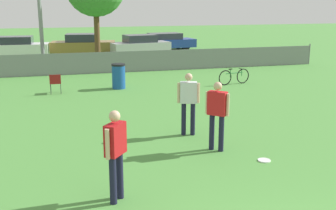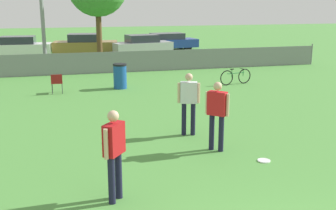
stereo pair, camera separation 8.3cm
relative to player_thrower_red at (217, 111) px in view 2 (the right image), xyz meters
The scene contains 12 objects.
fence_backline 12.58m from the player_thrower_red, 93.12° to the left, with size 23.48×0.07×1.21m.
player_thrower_red is the anchor object (origin of this frame).
player_receiver_white 1.41m from the player_thrower_red, 101.33° to the left, with size 0.59×0.35×1.74m.
player_defender_red 3.49m from the player_thrower_red, 143.73° to the right, with size 0.46×0.50×1.74m.
frisbee_disc 1.63m from the player_thrower_red, 50.78° to the right, with size 0.30×0.30×0.03m.
folding_chair_sideline 8.83m from the player_thrower_red, 114.90° to the left, with size 0.45×0.45×0.80m.
bicycle_sideline 8.90m from the player_thrower_red, 62.77° to the left, with size 1.62×0.49×0.72m.
trash_bin 8.44m from the player_thrower_red, 97.43° to the left, with size 0.59×0.59×1.06m.
parked_car_white 21.89m from the player_thrower_red, 106.03° to the left, with size 4.40×2.06×1.36m.
parked_car_tan 21.10m from the player_thrower_red, 94.19° to the left, with size 4.66×2.48×1.44m.
parked_car_silver 19.86m from the player_thrower_red, 83.45° to the left, with size 4.29×2.32×1.39m.
parked_car_blue 22.62m from the player_thrower_red, 77.94° to the left, with size 4.75×2.24×1.30m.
Camera 2 is at (-3.09, -3.83, 3.60)m, focal length 45.00 mm.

